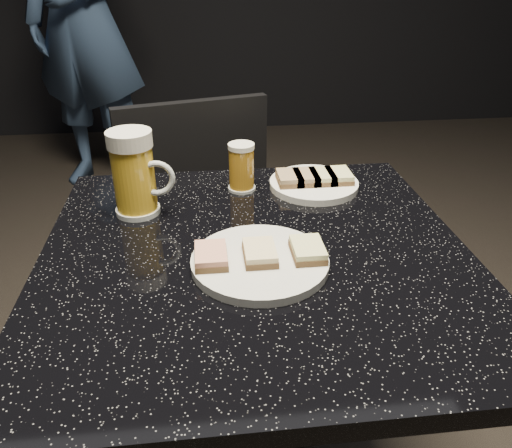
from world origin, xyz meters
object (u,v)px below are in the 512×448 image
object	(u,v)px
plate_small	(314,184)
chair	(211,252)
beer_tumbler	(241,167)
plate_large	(260,262)
beer_mug	(135,173)
table	(256,361)
patron	(83,19)

from	to	relation	value
plate_small	chair	size ratio (longest dim) A/B	0.21
plate_small	beer_tumbler	distance (m)	0.16
plate_large	beer_mug	distance (m)	0.30
table	beer_tumbler	xyz separation A→B (m)	(-0.00, 0.24, 0.29)
plate_large	chair	distance (m)	0.53
beer_mug	chair	world-z (taller)	beer_mug
patron	beer_tumbler	size ratio (longest dim) A/B	18.07
plate_small	table	size ratio (longest dim) A/B	0.24
beer_tumbler	chair	size ratio (longest dim) A/B	0.11
plate_small	plate_large	bearing A→B (deg)	-117.75
plate_small	patron	world-z (taller)	patron
plate_small	beer_tumbler	world-z (taller)	beer_tumbler
patron	beer_mug	xyz separation A→B (m)	(0.43, -1.90, -0.06)
plate_large	beer_mug	size ratio (longest dim) A/B	1.36
beer_tumbler	chair	bearing A→B (deg)	112.44
plate_small	chair	xyz separation A→B (m)	(-0.22, 0.18, -0.26)
patron	chair	world-z (taller)	patron
table	beer_mug	xyz separation A→B (m)	(-0.20, 0.16, 0.32)
plate_small	beer_tumbler	bearing A→B (deg)	177.19
plate_small	beer_mug	xyz separation A→B (m)	(-0.35, -0.07, 0.07)
plate_large	beer_tumbler	world-z (taller)	beer_tumbler
plate_large	table	bearing A→B (deg)	91.17
table	plate_large	bearing A→B (deg)	-88.83
plate_large	table	size ratio (longest dim) A/B	0.29
plate_large	plate_small	bearing A→B (deg)	62.25
table	beer_tumbler	world-z (taller)	beer_tumbler
patron	chair	distance (m)	1.79
plate_small	beer_mug	bearing A→B (deg)	-167.94
beer_tumbler	table	bearing A→B (deg)	-89.64
plate_large	beer_tumbler	bearing A→B (deg)	90.48
patron	beer_tumbler	bearing A→B (deg)	-47.47
plate_small	beer_tumbler	size ratio (longest dim) A/B	1.87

